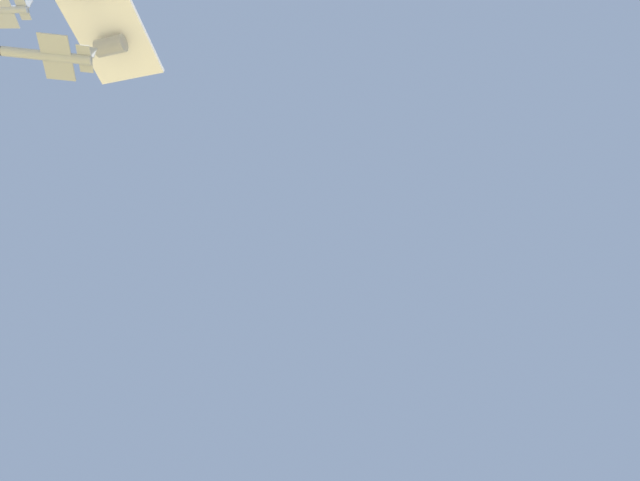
{
  "coord_description": "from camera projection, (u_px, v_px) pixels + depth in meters",
  "views": [
    {
      "loc": [
        -32.56,
        92.47,
        3.52
      ],
      "look_at": [
        16.06,
        51.48,
        57.07
      ],
      "focal_mm": 36.49,
      "sensor_mm": 36.0,
      "label": 1
    }
  ],
  "objects": [
    {
      "name": "chase_jet_lead",
      "position": [
        46.0,
        56.0,
        97.39
      ],
      "size": [
        10.8,
        14.3,
        4.0
      ],
      "rotation": [
        0.0,
        0.0,
        1.0
      ],
      "color": "#999EA3"
    }
  ]
}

